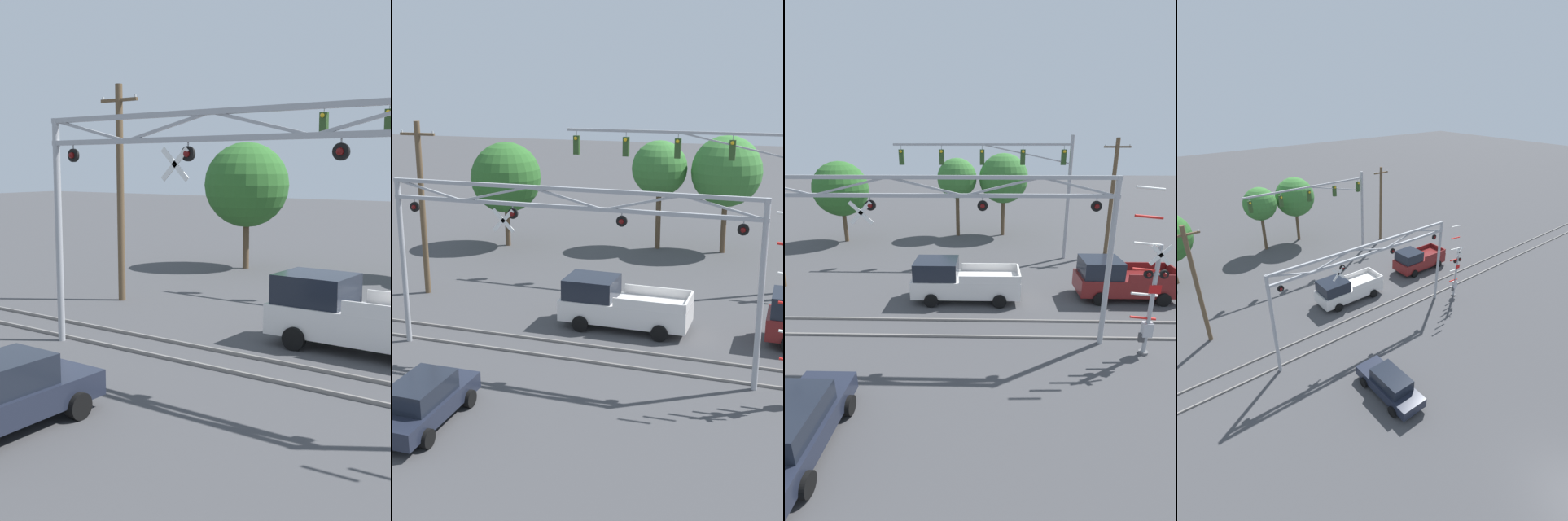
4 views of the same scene
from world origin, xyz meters
TOP-DOWN VIEW (x-y plane):
  - rail_track_near at (0.00, 15.25)m, footprint 80.00×0.08m
  - rail_track_far at (0.00, 16.68)m, footprint 80.00×0.08m
  - crossing_gantry at (-0.02, 14.96)m, footprint 13.88×0.26m
  - crossing_signal_mast at (8.21, 14.22)m, footprint 1.58×0.35m
  - traffic_signal_span at (4.31, 26.25)m, footprint 11.79×0.39m
  - pickup_truck_lead at (0.79, 19.13)m, footprint 5.48×2.27m
  - pickup_truck_following at (9.15, 19.54)m, footprint 5.07×2.27m
  - sedan_waiting at (-2.68, 9.46)m, footprint 1.87×4.27m
  - utility_pole_right at (10.94, 27.36)m, footprint 1.80×0.28m
  - background_tree_beyond_span at (3.51, 33.01)m, footprint 4.21×4.21m
  - background_tree_far_left_verge at (-0.48, 32.77)m, footprint 3.38×3.38m
  - background_tree_far_right_verge at (-9.67, 30.51)m, footprint 4.35×4.35m

SIDE VIEW (x-z plane):
  - rail_track_near at x=0.00m, z-range 0.00..0.10m
  - rail_track_far at x=0.00m, z-range 0.00..0.10m
  - sedan_waiting at x=-2.68m, z-range 0.00..1.49m
  - pickup_truck_following at x=9.15m, z-range -0.05..2.07m
  - pickup_truck_lead at x=0.79m, z-range -0.05..2.07m
  - crossing_signal_mast at x=8.21m, z-range -0.93..5.47m
  - utility_pole_right at x=10.94m, z-range 0.14..8.32m
  - background_tree_far_right_verge at x=-9.67m, z-range 1.07..7.60m
  - crossing_gantry at x=-0.02m, z-range 1.58..8.24m
  - background_tree_beyond_span at x=3.51m, z-range 1.42..8.51m
  - background_tree_far_left_verge at x=-0.48m, z-range 1.63..8.33m
  - traffic_signal_span at x=4.31m, z-range 1.80..10.12m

